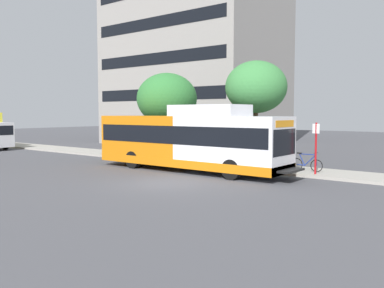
{
  "coord_description": "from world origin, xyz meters",
  "views": [
    {
      "loc": [
        -13.93,
        -12.39,
        3.22
      ],
      "look_at": [
        2.9,
        0.78,
        1.6
      ],
      "focal_mm": 38.4,
      "sensor_mm": 36.0,
      "label": 1
    }
  ],
  "objects_px": {
    "bus_stop_sign_pole": "(316,144)",
    "street_tree_mid_block": "(167,99)",
    "transit_bus": "(189,140)",
    "bicycle_parked": "(307,163)",
    "street_tree_near_stop": "(256,87)"
  },
  "relations": [
    {
      "from": "bicycle_parked",
      "to": "street_tree_mid_block",
      "type": "relative_size",
      "value": 0.3
    },
    {
      "from": "bus_stop_sign_pole",
      "to": "bicycle_parked",
      "type": "height_order",
      "value": "bus_stop_sign_pole"
    },
    {
      "from": "street_tree_near_stop",
      "to": "street_tree_mid_block",
      "type": "height_order",
      "value": "street_tree_near_stop"
    },
    {
      "from": "transit_bus",
      "to": "street_tree_near_stop",
      "type": "bearing_deg",
      "value": -25.49
    },
    {
      "from": "bicycle_parked",
      "to": "street_tree_mid_block",
      "type": "bearing_deg",
      "value": 84.93
    },
    {
      "from": "transit_bus",
      "to": "bus_stop_sign_pole",
      "type": "height_order",
      "value": "transit_bus"
    },
    {
      "from": "transit_bus",
      "to": "street_tree_near_stop",
      "type": "xyz_separation_m",
      "value": [
        4.02,
        -1.92,
        3.04
      ]
    },
    {
      "from": "street_tree_near_stop",
      "to": "street_tree_mid_block",
      "type": "distance_m",
      "value": 7.04
    },
    {
      "from": "bus_stop_sign_pole",
      "to": "street_tree_mid_block",
      "type": "bearing_deg",
      "value": 81.63
    },
    {
      "from": "bus_stop_sign_pole",
      "to": "bicycle_parked",
      "type": "relative_size",
      "value": 1.48
    },
    {
      "from": "street_tree_near_stop",
      "to": "street_tree_mid_block",
      "type": "relative_size",
      "value": 1.05
    },
    {
      "from": "transit_bus",
      "to": "bicycle_parked",
      "type": "relative_size",
      "value": 6.96
    },
    {
      "from": "bicycle_parked",
      "to": "street_tree_near_stop",
      "type": "height_order",
      "value": "street_tree_near_stop"
    },
    {
      "from": "street_tree_near_stop",
      "to": "bus_stop_sign_pole",
      "type": "bearing_deg",
      "value": -111.85
    },
    {
      "from": "transit_bus",
      "to": "bicycle_parked",
      "type": "distance_m",
      "value": 6.43
    }
  ]
}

